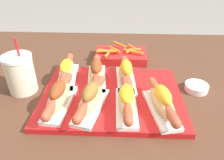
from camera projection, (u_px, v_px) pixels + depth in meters
The scene contains 11 objects.
serving_tray at pixel (112, 96), 0.71m from camera, with size 0.45×0.34×0.02m.
hot_dog_0 at pixel (59, 96), 0.64m from camera, with size 0.07×0.22×0.08m.
hot_dog_1 at pixel (91, 99), 0.63m from camera, with size 0.10×0.22×0.08m.
hot_dog_2 at pixel (127, 100), 0.62m from camera, with size 0.07×0.22×0.07m.
hot_dog_3 at pixel (162, 101), 0.62m from camera, with size 0.10×0.22×0.08m.
hot_dog_4 at pixel (67, 71), 0.76m from camera, with size 0.07×0.22×0.07m.
hot_dog_5 at pixel (96, 72), 0.75m from camera, with size 0.08×0.22×0.08m.
hot_dog_6 at pixel (126, 73), 0.75m from camera, with size 0.07×0.22×0.08m.
sauce_bowl at pixel (196, 87), 0.75m from camera, with size 0.08×0.08×0.02m.
drink_cup at pixel (20, 74), 0.72m from camera, with size 0.10×0.10×0.19m.
fries_basket at pixel (121, 55), 0.94m from camera, with size 0.21×0.14×0.06m.
Camera 1 is at (0.01, -0.60, 1.17)m, focal length 35.00 mm.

